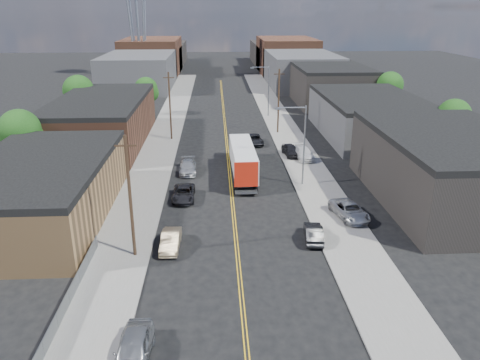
{
  "coord_description": "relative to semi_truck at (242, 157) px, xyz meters",
  "views": [
    {
      "loc": [
        -1.56,
        -23.4,
        18.78
      ],
      "look_at": [
        0.77,
        20.33,
        2.5
      ],
      "focal_mm": 35.0,
      "sensor_mm": 36.0,
      "label": 1
    }
  ],
  "objects": [
    {
      "name": "tree_left_near",
      "position": [
        -25.44,
        0.84,
        3.01
      ],
      "size": [
        4.85,
        4.76,
        7.91
      ],
      "color": "black",
      "rests_on": "ground"
    },
    {
      "name": "skyline_left_c",
      "position": [
        -21.5,
        110.84,
        1.33
      ],
      "size": [
        16.0,
        40.0,
        7.0
      ],
      "primitive_type": "cube",
      "color": "black",
      "rests_on": "ground"
    },
    {
      "name": "skyline_right_a",
      "position": [
        18.5,
        65.84,
        1.83
      ],
      "size": [
        16.0,
        30.0,
        8.0
      ],
      "primitive_type": "cube",
      "color": "#3B3B3D",
      "rests_on": "ground"
    },
    {
      "name": "car_right_lot_b",
      "position": [
        8.27,
        5.15,
        -1.29
      ],
      "size": [
        2.7,
        5.26,
        1.46
      ],
      "primitive_type": "imported",
      "rotation": [
        0.0,
        0.0,
        0.13
      ],
      "color": "silver",
      "rests_on": "sidewalk_right"
    },
    {
      "name": "skyline_right_b",
      "position": [
        18.5,
        90.84,
        2.83
      ],
      "size": [
        16.0,
        26.0,
        10.0
      ],
      "primitive_type": "cube",
      "color": "#523021",
      "rests_on": "ground"
    },
    {
      "name": "industrial_right_b",
      "position": [
        20.5,
        16.84,
        0.88
      ],
      "size": [
        14.0,
        24.0,
        6.1
      ],
      "color": "#3B3B3D",
      "rests_on": "ground"
    },
    {
      "name": "warehouse_brown",
      "position": [
        -19.5,
        14.84,
        1.13
      ],
      "size": [
        12.0,
        26.0,
        6.6
      ],
      "color": "#523021",
      "rests_on": "ground"
    },
    {
      "name": "skyline_right_c",
      "position": [
        18.5,
        110.84,
        1.33
      ],
      "size": [
        16.0,
        40.0,
        7.0
      ],
      "primitive_type": "cube",
      "color": "black",
      "rests_on": "ground"
    },
    {
      "name": "car_left_b",
      "position": [
        -6.95,
        -18.01,
        -1.48
      ],
      "size": [
        1.58,
        4.22,
        1.38
      ],
      "primitive_type": "imported",
      "rotation": [
        0.0,
        0.0,
        -0.03
      ],
      "color": "#7E6D52",
      "rests_on": "ground"
    },
    {
      "name": "streetlight_near",
      "position": [
        6.1,
        -4.16,
        3.16
      ],
      "size": [
        3.39,
        0.25,
        9.0
      ],
      "color": "gray",
      "rests_on": "ground"
    },
    {
      "name": "car_ahead_truck",
      "position": [
        2.49,
        12.84,
        -1.5
      ],
      "size": [
        2.65,
        5.02,
        1.35
      ],
      "primitive_type": "imported",
      "rotation": [
        0.0,
        0.0,
        0.09
      ],
      "color": "black",
      "rests_on": "ground"
    },
    {
      "name": "tree_left_far",
      "position": [
        -15.44,
        32.84,
        2.4
      ],
      "size": [
        4.35,
        4.2,
        6.97
      ],
      "color": "black",
      "rests_on": "ground"
    },
    {
      "name": "utility_pole_right",
      "position": [
        6.7,
        18.84,
        2.97
      ],
      "size": [
        1.6,
        0.26,
        10.0
      ],
      "color": "black",
      "rests_on": "ground"
    },
    {
      "name": "tree_right_near",
      "position": [
        28.56,
        6.84,
        2.7
      ],
      "size": [
        4.6,
        4.48,
        7.44
      ],
      "color": "black",
      "rests_on": "ground"
    },
    {
      "name": "sidewalk_left",
      "position": [
        -11.0,
        15.84,
        -2.09
      ],
      "size": [
        5.0,
        140.0,
        0.15
      ],
      "primitive_type": "cube",
      "color": "slate",
      "rests_on": "ground"
    },
    {
      "name": "car_left_c",
      "position": [
        -6.5,
        -7.56,
        -1.5
      ],
      "size": [
        2.24,
        4.84,
        1.34
      ],
      "primitive_type": "imported",
      "rotation": [
        0.0,
        0.0,
        0.0
      ],
      "color": "black",
      "rests_on": "ground"
    },
    {
      "name": "centerline",
      "position": [
        -1.5,
        15.84,
        -2.16
      ],
      "size": [
        0.32,
        120.0,
        0.01
      ],
      "primitive_type": "cube",
      "color": "gold",
      "rests_on": "ground"
    },
    {
      "name": "car_right_oncoming",
      "position": [
        5.1,
        -17.22,
        -1.49
      ],
      "size": [
        1.89,
        4.26,
        1.36
      ],
      "primitive_type": "imported",
      "rotation": [
        0.0,
        0.0,
        3.03
      ],
      "color": "black",
      "rests_on": "ground"
    },
    {
      "name": "ground",
      "position": [
        -1.5,
        30.84,
        -2.17
      ],
      "size": [
        260.0,
        260.0,
        0.0
      ],
      "primitive_type": "plane",
      "color": "black",
      "rests_on": "ground"
    },
    {
      "name": "chainlink_fence",
      "position": [
        -13.0,
        -25.66,
        -1.51
      ],
      "size": [
        0.05,
        16.0,
        1.22
      ],
      "color": "slate",
      "rests_on": "ground"
    },
    {
      "name": "car_left_d",
      "position": [
        -6.5,
        0.82,
        -1.47
      ],
      "size": [
        2.1,
        4.89,
        1.4
      ],
      "primitive_type": "imported",
      "rotation": [
        0.0,
        0.0,
        0.03
      ],
      "color": "#A0A3A5",
      "rests_on": "ground"
    },
    {
      "name": "tree_right_far",
      "position": [
        28.56,
        30.84,
        3.01
      ],
      "size": [
        4.85,
        4.76,
        7.91
      ],
      "color": "black",
      "rests_on": "ground"
    },
    {
      "name": "sidewalk_right",
      "position": [
        8.0,
        15.84,
        -2.09
      ],
      "size": [
        5.0,
        140.0,
        0.15
      ],
      "primitive_type": "cube",
      "color": "slate",
      "rests_on": "ground"
    },
    {
      "name": "car_right_lot_a",
      "position": [
        9.31,
        -13.16,
        -1.31
      ],
      "size": [
        3.32,
        5.49,
        1.43
      ],
      "primitive_type": "imported",
      "rotation": [
        0.0,
        0.0,
        0.2
      ],
      "color": "#A8AAAD",
      "rests_on": "sidewalk_right"
    },
    {
      "name": "streetlight_far",
      "position": [
        6.1,
        30.84,
        3.16
      ],
      "size": [
        3.39,
        0.25,
        9.0
      ],
      "color": "gray",
      "rests_on": "ground"
    },
    {
      "name": "utility_pole_left_near",
      "position": [
        -9.7,
        -19.16,
        2.97
      ],
      "size": [
        1.6,
        0.26,
        10.0
      ],
      "color": "black",
      "rests_on": "ground"
    },
    {
      "name": "industrial_right_c",
      "position": [
        20.5,
        42.84,
        1.63
      ],
      "size": [
        14.0,
        22.0,
        7.6
      ],
      "color": "black",
      "rests_on": "ground"
    },
    {
      "name": "skyline_left_a",
      "position": [
        -21.5,
        65.84,
        1.83
      ],
      "size": [
        16.0,
        30.0,
        8.0
      ],
      "primitive_type": "cube",
      "color": "#3B3B3D",
      "rests_on": "ground"
    },
    {
      "name": "semi_truck",
      "position": [
        0.0,
        0.0,
        0.0
      ],
      "size": [
        2.74,
        14.61,
        3.81
      ],
      "rotation": [
        0.0,
        0.0,
        0.02
      ],
      "color": "silver",
      "rests_on": "ground"
    },
    {
      "name": "tree_left_mid",
      "position": [
        -25.44,
        25.84,
        3.31
      ],
      "size": [
        5.1,
        5.04,
        8.37
      ],
      "color": "black",
      "rests_on": "ground"
    },
    {
      "name": "car_left_a",
      "position": [
        -7.88,
        -31.16,
        -1.34
      ],
      "size": [
        2.08,
        4.9,
        1.65
      ],
      "primitive_type": "imported",
      "rotation": [
        0.0,
        0.0,
        -0.03
      ],
      "color": "#97999B",
      "rests_on": "ground"
    },
    {
      "name": "car_right_lot_c",
      "position": [
        6.83,
        6.51,
        -1.28
      ],
      "size": [
        2.27,
        4.52,
        1.48
      ],
      "primitive_type": "imported",
      "rotation": [
        0.0,
        0.0,
        0.12
      ],
      "color": "black",
      "rests_on": "sidewalk_right"
    },
    {
      "name": "utility_pole_left_far",
      "position": [
        -9.7,
        15.84,
        2.97
      ],
      "size": [
        1.6,
        0.26,
        10.0
      ],
      "color": "black",
      "rests_on": "ground"
    },
    {
      "name": "skyline_left_b",
      "position": [
        -21.5,
        90.84,
        2.83
      ],
      "size": [
        16.0,
        26.0,
        10.0
      ],
      "primitive_type": "cube",
      "color": "#523021",
      "rests_on": "ground"
    },
    {
      "name": "industrial_right_a",
      "position": [
        20.49,
        -9.16,
        1.38
      ],
      "size": [
        14.0,
        22.0,
        7.1
      ],
      "color": "black",
      "rests_on": "ground"
    },
    {
      "name": "warehouse_tan",
      "position": [
        -19.5,
        -11.16,
        0.63
      ],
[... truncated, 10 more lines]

